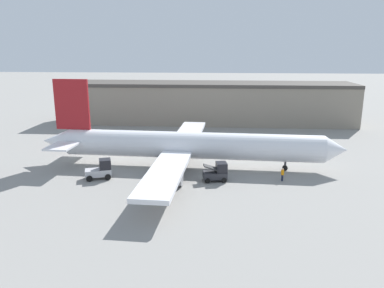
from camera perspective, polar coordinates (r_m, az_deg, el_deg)
The scene contains 7 objects.
ground_plane at distance 51.58m, azimuth -0.00°, elevation -3.50°, with size 400.00×400.00×0.00m, color gray.
terminal_building at distance 81.94m, azimuth 2.44°, elevation 6.33°, with size 61.63×11.18×8.70m.
airplane at distance 50.87m, azimuth -1.20°, elevation -0.21°, with size 41.75×36.67×11.81m.
ground_crew_worker at distance 47.32m, azimuth 13.62°, elevation -4.47°, with size 0.36×0.36×1.66m.
baggage_tug at distance 48.17m, azimuth -13.77°, elevation -3.86°, with size 3.52×2.77×2.45m.
belt_loader_truck at distance 46.17m, azimuth 3.80°, elevation -4.33°, with size 3.12×2.41×2.30m.
pushback_tug at distance 44.19m, azimuth -3.71°, elevation -5.20°, with size 3.06×2.75×2.37m.
Camera 1 is at (3.50, -48.95, 15.89)m, focal length 35.00 mm.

